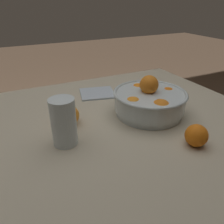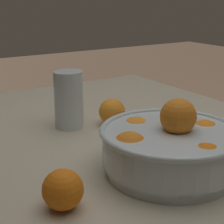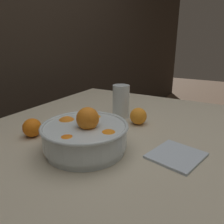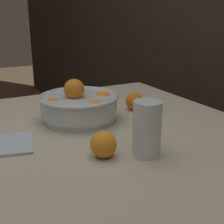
# 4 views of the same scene
# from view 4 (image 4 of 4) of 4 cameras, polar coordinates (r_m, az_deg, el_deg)

# --- Properties ---
(dining_table) EXTENTS (1.23, 1.02, 0.77)m
(dining_table) POSITION_cam_4_polar(r_m,az_deg,el_deg) (1.01, -0.51, -8.69)
(dining_table) COLOR #B7AD93
(dining_table) RESTS_ON ground_plane
(fruit_bowl) EXTENTS (0.28, 0.28, 0.15)m
(fruit_bowl) POSITION_cam_4_polar(r_m,az_deg,el_deg) (1.11, -5.99, 1.16)
(fruit_bowl) COLOR silver
(fruit_bowl) RESTS_ON dining_table
(juice_glass) EXTENTS (0.08, 0.08, 0.15)m
(juice_glass) POSITION_cam_4_polar(r_m,az_deg,el_deg) (0.84, 6.41, -3.37)
(juice_glass) COLOR #F4A314
(juice_glass) RESTS_ON dining_table
(orange_loose_near_bowl) EXTENTS (0.07, 0.07, 0.07)m
(orange_loose_near_bowl) POSITION_cam_4_polar(r_m,az_deg,el_deg) (0.84, -1.57, -5.93)
(orange_loose_near_bowl) COLOR orange
(orange_loose_near_bowl) RESTS_ON dining_table
(orange_loose_front) EXTENTS (0.07, 0.07, 0.07)m
(orange_loose_front) POSITION_cam_4_polar(r_m,az_deg,el_deg) (1.23, 4.15, 1.95)
(orange_loose_front) COLOR orange
(orange_loose_front) RESTS_ON dining_table
(napkin) EXTENTS (0.19, 0.18, 0.01)m
(napkin) POSITION_cam_4_polar(r_m,az_deg,el_deg) (0.96, -18.57, -5.63)
(napkin) COLOR silver
(napkin) RESTS_ON dining_table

